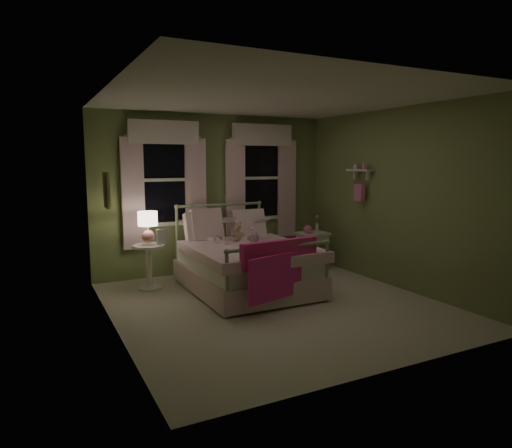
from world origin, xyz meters
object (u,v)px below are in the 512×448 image
bed (245,264)px  child_left (215,220)px  nightstand_right (313,238)px  teddy_bear (237,233)px  nightstand_left (149,261)px  child_right (250,222)px  table_lamp (148,224)px

bed → child_left: child_left is taller
nightstand_right → teddy_bear: bearing=-169.1°
teddy_bear → nightstand_left: size_ratio=0.45×
nightstand_left → teddy_bear: bearing=-17.8°
bed → nightstand_right: (1.53, 0.57, 0.17)m
child_left → teddy_bear: child_left is taller
nightstand_right → child_left: bearing=-175.7°
bed → teddy_bear: size_ratio=6.89×
child_right → nightstand_right: size_ratio=1.11×
child_left → nightstand_left: bearing=-16.7°
child_right → nightstand_right: 1.31m
table_lamp → nightstand_left: bearing=0.0°
child_right → nightstand_left: child_right is taller
child_right → nightstand_left: size_ratio=1.09×
child_left → nightstand_right: bearing=-178.4°
child_right → teddy_bear: 0.35m
table_lamp → nightstand_right: 2.78m
child_left → child_right: bearing=177.2°
bed → nightstand_left: 1.39m
nightstand_left → nightstand_right: same height
teddy_bear → nightstand_right: 1.57m
nightstand_left → nightstand_right: (2.75, -0.10, 0.13)m
teddy_bear → nightstand_left: teddy_bear is taller
child_left → nightstand_left: child_left is taller
teddy_bear → child_right: bearing=29.5°
child_left → teddy_bear: (0.28, -0.16, -0.18)m
teddy_bear → table_lamp: 1.29m
teddy_bear → nightstand_left: (-1.22, 0.39, -0.37)m
nightstand_left → table_lamp: size_ratio=1.43×
bed → nightstand_left: (-1.22, 0.67, 0.04)m
teddy_bear → table_lamp: table_lamp is taller
bed → nightstand_left: bed is taller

